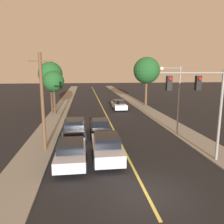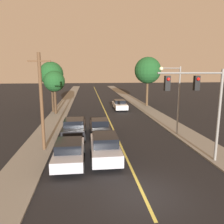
# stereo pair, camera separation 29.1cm
# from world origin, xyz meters

# --- Properties ---
(ground_plane) EXTENTS (200.00, 200.00, 0.00)m
(ground_plane) POSITION_xyz_m (0.00, 0.00, 0.00)
(ground_plane) COLOR black
(road_surface) EXTENTS (10.66, 80.00, 0.01)m
(road_surface) POSITION_xyz_m (0.00, 36.00, 0.01)
(road_surface) COLOR black
(road_surface) RESTS_ON ground
(sidewalk_left) EXTENTS (2.50, 80.00, 0.12)m
(sidewalk_left) POSITION_xyz_m (-6.58, 36.00, 0.06)
(sidewalk_left) COLOR gray
(sidewalk_left) RESTS_ON ground
(sidewalk_right) EXTENTS (2.50, 80.00, 0.12)m
(sidewalk_right) POSITION_xyz_m (6.58, 36.00, 0.06)
(sidewalk_right) COLOR gray
(sidewalk_right) RESTS_ON ground
(car_near_lane_front) EXTENTS (1.98, 4.94, 1.73)m
(car_near_lane_front) POSITION_xyz_m (-1.49, 4.71, 0.87)
(car_near_lane_front) COLOR #A5A8B2
(car_near_lane_front) RESTS_ON ground
(car_near_lane_second) EXTENTS (1.89, 4.08, 1.45)m
(car_near_lane_second) POSITION_xyz_m (-1.49, 10.75, 0.74)
(car_near_lane_second) COLOR black
(car_near_lane_second) RESTS_ON ground
(car_outer_lane_front) EXTENTS (1.96, 4.67, 1.57)m
(car_outer_lane_front) POSITION_xyz_m (-3.84, 4.15, 0.82)
(car_outer_lane_front) COLOR #A5A8B2
(car_outer_lane_front) RESTS_ON ground
(car_outer_lane_second) EXTENTS (2.06, 4.55, 1.72)m
(car_outer_lane_second) POSITION_xyz_m (-3.84, 9.97, 0.88)
(car_outer_lane_second) COLOR black
(car_outer_lane_second) RESTS_ON ground
(car_far_oncoming) EXTENTS (1.94, 5.04, 1.47)m
(car_far_oncoming) POSITION_xyz_m (2.40, 23.84, 0.76)
(car_far_oncoming) COLOR white
(car_far_oncoming) RESTS_ON ground
(traffic_signal_mast) EXTENTS (4.24, 0.42, 5.95)m
(traffic_signal_mast) POSITION_xyz_m (4.37, 3.34, 4.36)
(traffic_signal_mast) COLOR slate
(traffic_signal_mast) RESTS_ON ground
(streetlamp_right) EXTENTS (2.01, 0.36, 6.22)m
(streetlamp_right) POSITION_xyz_m (5.16, 9.50, 4.20)
(streetlamp_right) COLOR slate
(streetlamp_right) RESTS_ON ground
(utility_pole_left) EXTENTS (1.60, 0.24, 7.11)m
(utility_pole_left) POSITION_xyz_m (-5.93, 6.73, 3.83)
(utility_pole_left) COLOR #513823
(utility_pole_left) RESTS_ON ground
(tree_left_near) EXTENTS (2.83, 2.83, 5.88)m
(tree_left_near) POSITION_xyz_m (-6.98, 20.88, 4.53)
(tree_left_near) COLOR #3D2B1C
(tree_left_near) RESTS_ON ground
(tree_left_far) EXTENTS (3.33, 3.33, 7.09)m
(tree_left_far) POSITION_xyz_m (-7.53, 22.20, 5.52)
(tree_left_far) COLOR #3D2B1C
(tree_left_far) RESTS_ON ground
(tree_right_near) EXTENTS (4.38, 4.38, 8.10)m
(tree_right_near) POSITION_xyz_m (7.48, 26.46, 6.01)
(tree_right_near) COLOR #4C3823
(tree_right_near) RESTS_ON ground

